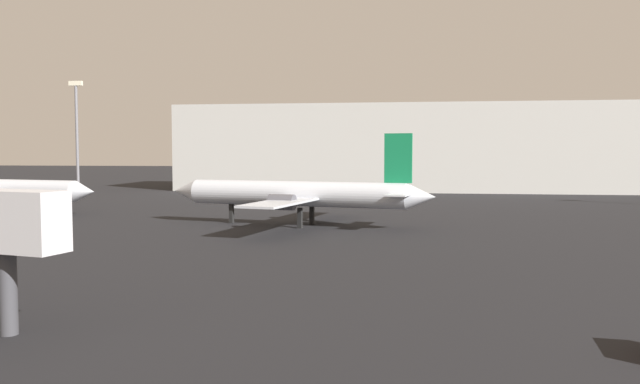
# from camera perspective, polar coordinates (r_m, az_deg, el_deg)

# --- Properties ---
(airplane_distant) EXTENTS (27.36, 23.53, 8.97)m
(airplane_distant) POSITION_cam_1_polar(r_m,az_deg,el_deg) (61.20, -1.94, -0.17)
(airplane_distant) COLOR silver
(airplane_distant) RESTS_ON ground_plane
(airplane_far_left) EXTENTS (25.37, 18.33, 7.60)m
(airplane_far_left) POSITION_cam_1_polar(r_m,az_deg,el_deg) (83.84, -26.73, 0.19)
(airplane_far_left) COLOR silver
(airplane_far_left) RESTS_ON ground_plane
(light_mast_left) EXTENTS (2.40, 0.50, 19.50)m
(light_mast_left) POSITION_cam_1_polar(r_m,az_deg,el_deg) (117.17, -21.26, 5.26)
(light_mast_left) COLOR slate
(light_mast_left) RESTS_ON ground_plane
(terminal_building) EXTENTS (81.90, 21.25, 15.95)m
(terminal_building) POSITION_cam_1_polar(r_m,az_deg,el_deg) (121.73, 6.93, 3.99)
(terminal_building) COLOR #B7B7B2
(terminal_building) RESTS_ON ground_plane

